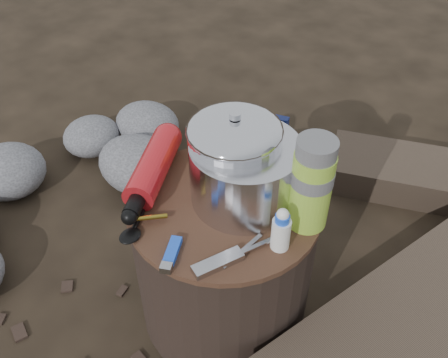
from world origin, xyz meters
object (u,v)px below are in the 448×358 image
Objects in this scene: fuel_bottle at (154,167)px; thermos at (311,184)px; travel_mug at (303,171)px; stump at (224,261)px; camping_pot at (234,155)px.

thermos is (0.36, 0.09, 0.07)m from fuel_bottle.
travel_mug is (0.30, 0.17, 0.02)m from fuel_bottle.
camping_pot is at bearing 100.98° from stump.
camping_pot is (-0.01, 0.05, 0.30)m from stump.
camping_pot reaches higher than fuel_bottle.
thermos is at bearing 19.72° from stump.
travel_mug is at bearing 5.75° from fuel_bottle.
travel_mug is at bearing 36.54° from camping_pot.
travel_mug is at bearing 125.63° from thermos.
stump is at bearing -160.28° from thermos.
stump is at bearing -79.02° from camping_pot.
travel_mug is (0.13, 0.09, -0.05)m from camping_pot.
thermos reaches higher than fuel_bottle.
fuel_bottle is 0.38m from thermos.
fuel_bottle is at bearing -155.32° from camping_pot.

